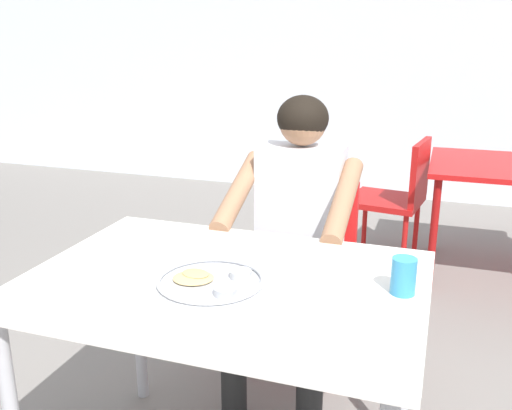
{
  "coord_description": "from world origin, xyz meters",
  "views": [
    {
      "loc": [
        0.49,
        -1.4,
        1.43
      ],
      "look_at": [
        -0.07,
        0.25,
        0.9
      ],
      "focal_mm": 39.5,
      "sensor_mm": 36.0,
      "label": 1
    }
  ],
  "objects_px": {
    "diner_foreground": "(295,221)",
    "table_background_red": "(512,178)",
    "table_foreground": "(225,301)",
    "drinking_cup": "(404,275)",
    "chair_red_left": "(398,194)",
    "chair_foreground": "(306,258)",
    "thali_tray": "(211,281)"
  },
  "relations": [
    {
      "from": "table_background_red",
      "to": "drinking_cup",
      "type": "bearing_deg",
      "value": -102.64
    },
    {
      "from": "thali_tray",
      "to": "diner_foreground",
      "type": "distance_m",
      "value": 0.73
    },
    {
      "from": "table_foreground",
      "to": "thali_tray",
      "type": "bearing_deg",
      "value": -108.06
    },
    {
      "from": "drinking_cup",
      "to": "chair_foreground",
      "type": "relative_size",
      "value": 0.13
    },
    {
      "from": "table_background_red",
      "to": "chair_red_left",
      "type": "height_order",
      "value": "chair_red_left"
    },
    {
      "from": "table_foreground",
      "to": "thali_tray",
      "type": "xyz_separation_m",
      "value": [
        -0.02,
        -0.06,
        0.09
      ]
    },
    {
      "from": "thali_tray",
      "to": "diner_foreground",
      "type": "xyz_separation_m",
      "value": [
        0.05,
        0.73,
        -0.05
      ]
    },
    {
      "from": "table_foreground",
      "to": "chair_foreground",
      "type": "bearing_deg",
      "value": 87.94
    },
    {
      "from": "chair_foreground",
      "to": "diner_foreground",
      "type": "bearing_deg",
      "value": -89.93
    },
    {
      "from": "drinking_cup",
      "to": "table_background_red",
      "type": "bearing_deg",
      "value": 77.36
    },
    {
      "from": "drinking_cup",
      "to": "chair_red_left",
      "type": "height_order",
      "value": "drinking_cup"
    },
    {
      "from": "diner_foreground",
      "to": "table_foreground",
      "type": "bearing_deg",
      "value": -92.75
    },
    {
      "from": "table_foreground",
      "to": "table_background_red",
      "type": "distance_m",
      "value": 2.34
    },
    {
      "from": "diner_foreground",
      "to": "chair_red_left",
      "type": "distance_m",
      "value": 1.45
    },
    {
      "from": "drinking_cup",
      "to": "table_background_red",
      "type": "distance_m",
      "value": 2.13
    },
    {
      "from": "thali_tray",
      "to": "diner_foreground",
      "type": "relative_size",
      "value": 0.25
    },
    {
      "from": "drinking_cup",
      "to": "diner_foreground",
      "type": "height_order",
      "value": "diner_foreground"
    },
    {
      "from": "drinking_cup",
      "to": "chair_foreground",
      "type": "height_order",
      "value": "drinking_cup"
    },
    {
      "from": "chair_foreground",
      "to": "table_background_red",
      "type": "relative_size",
      "value": 0.87
    },
    {
      "from": "table_foreground",
      "to": "table_background_red",
      "type": "bearing_deg",
      "value": 65.67
    },
    {
      "from": "table_foreground",
      "to": "drinking_cup",
      "type": "bearing_deg",
      "value": 6.68
    },
    {
      "from": "thali_tray",
      "to": "chair_red_left",
      "type": "distance_m",
      "value": 2.17
    },
    {
      "from": "chair_foreground",
      "to": "chair_red_left",
      "type": "relative_size",
      "value": 0.98
    },
    {
      "from": "thali_tray",
      "to": "chair_red_left",
      "type": "bearing_deg",
      "value": 80.74
    },
    {
      "from": "chair_foreground",
      "to": "thali_tray",
      "type": "bearing_deg",
      "value": -93.04
    },
    {
      "from": "drinking_cup",
      "to": "table_background_red",
      "type": "height_order",
      "value": "drinking_cup"
    },
    {
      "from": "thali_tray",
      "to": "table_background_red",
      "type": "height_order",
      "value": "thali_tray"
    },
    {
      "from": "diner_foreground",
      "to": "table_background_red",
      "type": "bearing_deg",
      "value": 57.47
    },
    {
      "from": "diner_foreground",
      "to": "chair_red_left",
      "type": "height_order",
      "value": "diner_foreground"
    },
    {
      "from": "table_foreground",
      "to": "chair_red_left",
      "type": "distance_m",
      "value": 2.1
    },
    {
      "from": "table_foreground",
      "to": "thali_tray",
      "type": "height_order",
      "value": "thali_tray"
    },
    {
      "from": "table_background_red",
      "to": "chair_red_left",
      "type": "relative_size",
      "value": 1.13
    }
  ]
}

